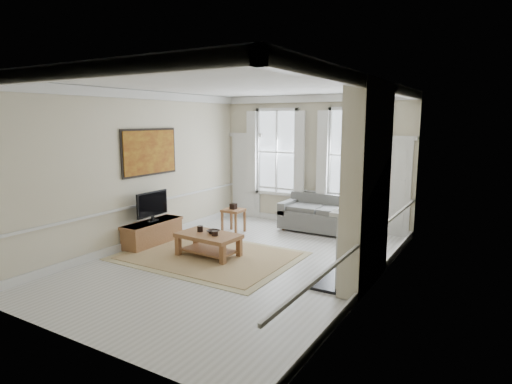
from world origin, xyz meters
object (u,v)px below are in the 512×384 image
Objects in this scene: coffee_table at (208,238)px; tv_stand at (153,233)px; sofa at (322,216)px; side_table at (233,214)px.

coffee_table is 0.90× the size of tv_stand.
sofa is 1.52× the size of coffee_table.
tv_stand is at bearing -178.92° from coffee_table.
sofa is 3.39× the size of side_table.
side_table is 2.05m from tv_stand.
sofa is 2.23m from side_table.
coffee_table is 1.62m from tv_stand.
side_table is 0.40× the size of tv_stand.
sofa is at bearing 34.34° from side_table.
tv_stand is at bearing -132.89° from sofa.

